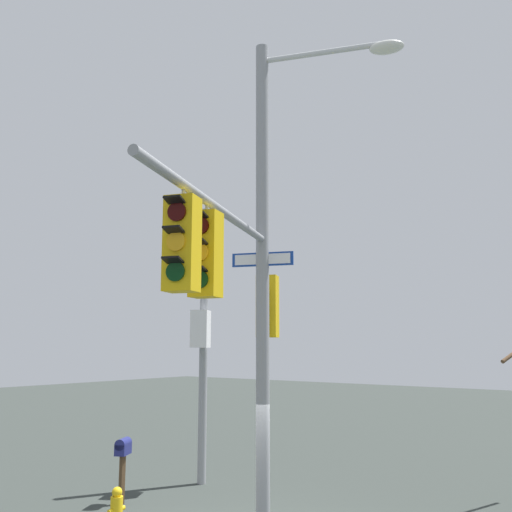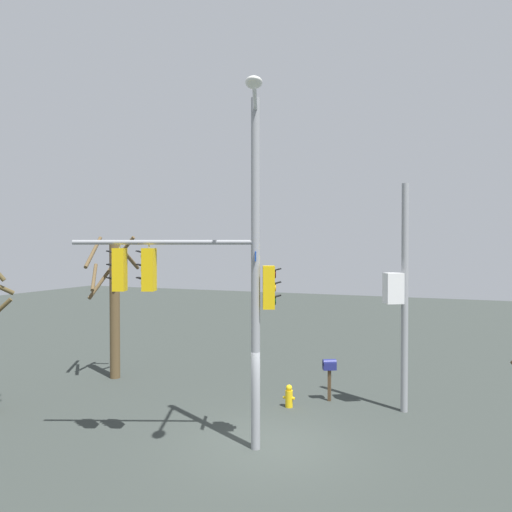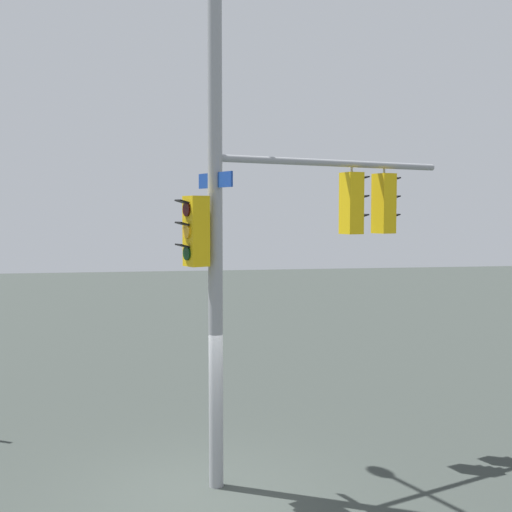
{
  "view_description": "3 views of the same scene",
  "coord_description": "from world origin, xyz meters",
  "views": [
    {
      "loc": [
        -7.99,
        -6.0,
        3.46
      ],
      "look_at": [
        -0.15,
        -0.13,
        5.05
      ],
      "focal_mm": 38.85,
      "sensor_mm": 36.0,
      "label": 1
    },
    {
      "loc": [
        4.34,
        -11.9,
        5.21
      ],
      "look_at": [
        -0.11,
        -0.7,
        4.97
      ],
      "focal_mm": 34.2,
      "sensor_mm": 36.0,
      "label": 2
    },
    {
      "loc": [
        0.9,
        10.34,
        4.48
      ],
      "look_at": [
        -0.85,
        0.07,
        3.78
      ],
      "focal_mm": 47.52,
      "sensor_mm": 36.0,
      "label": 3
    }
  ],
  "objects": [
    {
      "name": "mailbox",
      "position": [
        0.61,
        4.17,
        1.11
      ],
      "size": [
        0.5,
        0.42,
        1.41
      ],
      "rotation": [
        0.0,
        0.0,
        5.19
      ],
      "color": "#4C3823",
      "rests_on": "ground"
    },
    {
      "name": "bare_tree_behind_pole",
      "position": [
        -7.99,
        3.84,
        2.98
      ],
      "size": [
        2.0,
        1.96,
        5.62
      ],
      "color": "brown",
      "rests_on": "ground"
    },
    {
      "name": "ground_plane",
      "position": [
        0.0,
        0.0,
        0.0
      ],
      "size": [
        80.0,
        80.0,
        0.0
      ],
      "primitive_type": "plane",
      "color": "#313733"
    },
    {
      "name": "fire_hydrant",
      "position": [
        -0.46,
        3.04,
        0.34
      ],
      "size": [
        0.38,
        0.24,
        0.73
      ],
      "color": "yellow",
      "rests_on": "ground"
    },
    {
      "name": "secondary_pole_assembly",
      "position": [
        2.91,
        3.92,
        3.71
      ],
      "size": [
        0.78,
        0.64,
        7.17
      ],
      "rotation": [
        0.0,
        0.0,
        3.66
      ],
      "color": "gray",
      "rests_on": "ground"
    },
    {
      "name": "main_signal_pole_assembly",
      "position": [
        -1.06,
        -0.79,
        4.81
      ],
      "size": [
        5.49,
        2.97,
        8.98
      ],
      "rotation": [
        0.0,
        0.0,
        3.51
      ],
      "color": "gray",
      "rests_on": "ground"
    }
  ]
}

